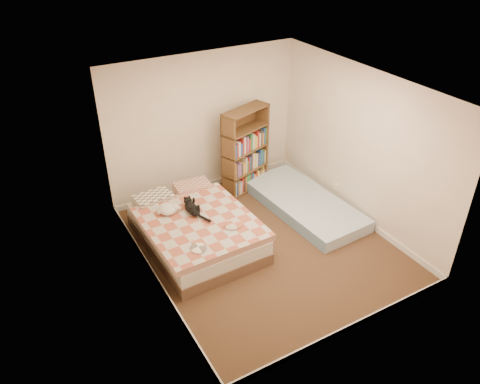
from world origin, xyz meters
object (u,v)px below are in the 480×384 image
floor_mattress (304,204)px  white_dog (168,209)px  bookshelf (245,160)px  black_cat (192,208)px  bed (195,228)px

floor_mattress → white_dog: bearing=169.3°
bookshelf → white_dog: (-1.81, -0.83, 0.01)m
black_cat → white_dog: size_ratio=1.79×
floor_mattress → black_cat: (-2.00, 0.18, 0.47)m
bed → white_dog: (-0.31, 0.23, 0.32)m
bed → white_dog: 0.51m
bookshelf → floor_mattress: 1.33m
bed → floor_mattress: 2.02m
bed → black_cat: bearing=81.6°
bed → bookshelf: size_ratio=1.38×
bed → white_dog: white_dog is taller
bookshelf → black_cat: size_ratio=2.29×
bookshelf → floor_mattress: bookshelf is taller
floor_mattress → black_cat: bearing=171.7°
white_dog → black_cat: bearing=-46.4°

